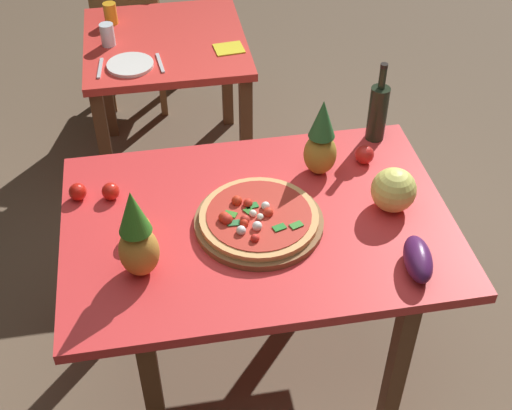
# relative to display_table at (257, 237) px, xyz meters

# --- Properties ---
(ground_plane) EXTENTS (10.00, 10.00, 0.00)m
(ground_plane) POSITION_rel_display_table_xyz_m (0.00, 0.00, -0.69)
(ground_plane) COLOR brown
(display_table) EXTENTS (1.37, 0.95, 0.78)m
(display_table) POSITION_rel_display_table_xyz_m (0.00, 0.00, 0.00)
(display_table) COLOR brown
(display_table) RESTS_ON ground_plane
(background_table) EXTENTS (0.80, 0.83, 0.78)m
(background_table) POSITION_rel_display_table_xyz_m (-0.23, 1.39, -0.05)
(background_table) COLOR brown
(background_table) RESTS_ON ground_plane
(dining_chair) EXTENTS (0.50, 0.50, 0.85)m
(dining_chair) POSITION_rel_display_table_xyz_m (-0.39, 2.04, -0.21)
(dining_chair) COLOR brown
(dining_chair) RESTS_ON ground_plane
(pizza_board) EXTENTS (0.45, 0.45, 0.02)m
(pizza_board) POSITION_rel_display_table_xyz_m (-0.00, -0.03, 0.10)
(pizza_board) COLOR brown
(pizza_board) RESTS_ON display_table
(pizza) EXTENTS (0.42, 0.42, 0.06)m
(pizza) POSITION_rel_display_table_xyz_m (-0.01, -0.03, 0.13)
(pizza) COLOR #E0A461
(pizza) RESTS_ON pizza_board
(wine_bottle) EXTENTS (0.08, 0.08, 0.34)m
(wine_bottle) POSITION_rel_display_table_xyz_m (0.56, 0.40, 0.21)
(wine_bottle) COLOR black
(wine_bottle) RESTS_ON display_table
(pineapple_left) EXTENTS (0.12, 0.12, 0.32)m
(pineapple_left) POSITION_rel_display_table_xyz_m (0.28, 0.23, 0.23)
(pineapple_left) COLOR #AD8930
(pineapple_left) RESTS_ON display_table
(pineapple_right) EXTENTS (0.13, 0.13, 0.34)m
(pineapple_right) POSITION_rel_display_table_xyz_m (-0.41, -0.18, 0.24)
(pineapple_right) COLOR #BF8733
(pineapple_right) RESTS_ON display_table
(melon) EXTENTS (0.16, 0.16, 0.16)m
(melon) POSITION_rel_display_table_xyz_m (0.49, -0.02, 0.17)
(melon) COLOR #E1E16A
(melon) RESTS_ON display_table
(bell_pepper) EXTENTS (0.09, 0.09, 0.10)m
(bell_pepper) POSITION_rel_display_table_xyz_m (-0.42, -0.02, 0.13)
(bell_pepper) COLOR yellow
(bell_pepper) RESTS_ON display_table
(eggplant) EXTENTS (0.12, 0.21, 0.09)m
(eggplant) POSITION_rel_display_table_xyz_m (0.47, -0.32, 0.13)
(eggplant) COLOR #491A4E
(eggplant) RESTS_ON display_table
(tomato_by_bottle) EXTENTS (0.06, 0.06, 0.06)m
(tomato_by_bottle) POSITION_rel_display_table_xyz_m (-0.62, 0.22, 0.12)
(tomato_by_bottle) COLOR red
(tomato_by_bottle) RESTS_ON display_table
(tomato_near_board) EXTENTS (0.07, 0.07, 0.07)m
(tomato_near_board) POSITION_rel_display_table_xyz_m (0.47, 0.25, 0.12)
(tomato_near_board) COLOR red
(tomato_near_board) RESTS_ON display_table
(tomato_at_corner) EXTENTS (0.06, 0.06, 0.06)m
(tomato_at_corner) POSITION_rel_display_table_xyz_m (-0.51, 0.21, 0.12)
(tomato_at_corner) COLOR red
(tomato_at_corner) RESTS_ON display_table
(drinking_glass_juice) EXTENTS (0.07, 0.07, 0.11)m
(drinking_glass_juice) POSITION_rel_display_table_xyz_m (-0.48, 1.61, 0.14)
(drinking_glass_juice) COLOR orange
(drinking_glass_juice) RESTS_ON background_table
(drinking_glass_water) EXTENTS (0.07, 0.07, 0.11)m
(drinking_glass_water) POSITION_rel_display_table_xyz_m (-0.50, 1.38, 0.14)
(drinking_glass_water) COLOR silver
(drinking_glass_water) RESTS_ON background_table
(dinner_plate) EXTENTS (0.22, 0.22, 0.02)m
(dinner_plate) POSITION_rel_display_table_xyz_m (-0.40, 1.15, 0.09)
(dinner_plate) COLOR white
(dinner_plate) RESTS_ON background_table
(fork_utensil) EXTENTS (0.03, 0.18, 0.01)m
(fork_utensil) POSITION_rel_display_table_xyz_m (-0.54, 1.15, 0.09)
(fork_utensil) COLOR silver
(fork_utensil) RESTS_ON background_table
(knife_utensil) EXTENTS (0.03, 0.18, 0.01)m
(knife_utensil) POSITION_rel_display_table_xyz_m (-0.26, 1.15, 0.09)
(knife_utensil) COLOR silver
(knife_utensil) RESTS_ON background_table
(napkin_folded) EXTENTS (0.15, 0.13, 0.01)m
(napkin_folded) POSITION_rel_display_table_xyz_m (0.08, 1.24, 0.09)
(napkin_folded) COLOR yellow
(napkin_folded) RESTS_ON background_table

